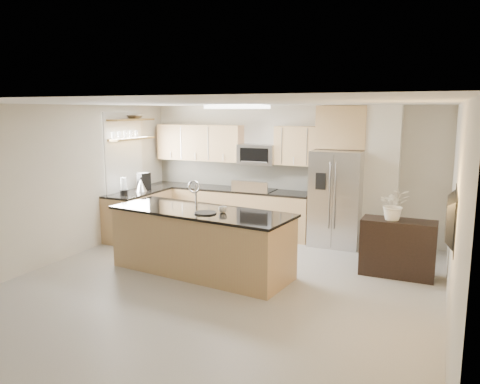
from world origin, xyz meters
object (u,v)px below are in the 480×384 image
at_px(cup, 223,210).
at_px(platter, 205,213).
at_px(range, 255,212).
at_px(credenza, 398,248).
at_px(television, 446,218).
at_px(blender, 124,187).
at_px(kettle, 141,185).
at_px(microwave, 258,154).
at_px(bowl, 135,116).
at_px(refrigerator, 337,198).
at_px(island, 201,241).
at_px(flower_vase, 395,197).
at_px(coffee_maker, 144,182).

relative_size(cup, platter, 0.37).
height_order(range, credenza, range).
height_order(cup, television, television).
relative_size(blender, kettle, 1.19).
bearing_deg(microwave, bowl, -156.81).
relative_size(microwave, platter, 2.29).
bearing_deg(kettle, microwave, 29.57).
relative_size(refrigerator, island, 0.60).
distance_m(refrigerator, island, 2.87).
height_order(island, cup, island).
bearing_deg(credenza, range, 155.73).
bearing_deg(platter, blender, 154.83).
xyz_separation_m(refrigerator, kettle, (-3.68, -0.98, 0.15)).
height_order(platter, kettle, kettle).
height_order(island, bowl, bowl).
xyz_separation_m(island, kettle, (-2.10, 1.38, 0.55)).
relative_size(credenza, television, 1.01).
bearing_deg(flower_vase, cup, -155.57).
bearing_deg(bowl, island, -33.99).
bearing_deg(credenza, coffee_maker, 174.72).
bearing_deg(range, credenza, -24.80).
height_order(range, flower_vase, flower_vase).
relative_size(island, cup, 24.55).
distance_m(refrigerator, blender, 4.01).
bearing_deg(cup, platter, -142.76).
relative_size(credenza, bowl, 2.83).
height_order(range, television, television).
bearing_deg(platter, credenza, 25.55).
xyz_separation_m(credenza, bowl, (-5.14, 0.49, 1.95)).
bearing_deg(bowl, cup, -30.49).
relative_size(range, platter, 3.43).
bearing_deg(blender, coffee_maker, 91.69).
distance_m(refrigerator, platter, 2.92).
height_order(range, blender, blender).
distance_m(range, kettle, 2.34).
distance_m(kettle, flower_vase, 4.84).
xyz_separation_m(range, bowl, (-2.25, -0.84, 1.91)).
distance_m(flower_vase, television, 1.89).
height_order(microwave, television, microwave).
bearing_deg(television, kettle, 69.26).
distance_m(cup, bowl, 3.42).
relative_size(blender, coffee_maker, 0.98).
bearing_deg(microwave, refrigerator, -5.86).
xyz_separation_m(bowl, flower_vase, (5.05, -0.53, -1.15)).
distance_m(range, cup, 2.54).
bearing_deg(television, range, 48.36).
relative_size(microwave, island, 0.25).
bearing_deg(range, cup, -79.31).
bearing_deg(flower_vase, kettle, 175.89).
xyz_separation_m(refrigerator, bowl, (-3.91, -0.79, 1.49)).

